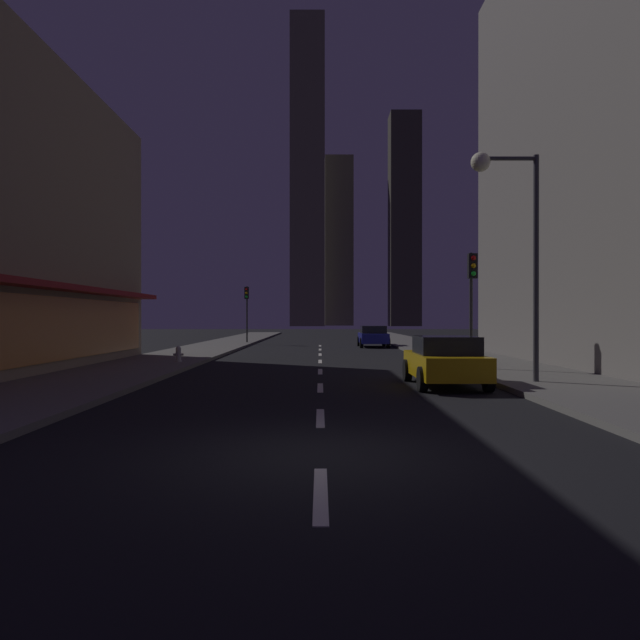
{
  "coord_description": "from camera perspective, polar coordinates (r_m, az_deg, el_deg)",
  "views": [
    {
      "loc": [
        -0.01,
        -8.85,
        1.97
      ],
      "look_at": [
        0.0,
        24.55,
        1.86
      ],
      "focal_mm": 34.43,
      "sensor_mm": 36.0,
      "label": 1
    }
  ],
  "objects": [
    {
      "name": "skyscraper_distant_short",
      "position": [
        154.63,
        7.85,
        9.17
      ],
      "size": [
        7.52,
        7.02,
        52.28
      ],
      "primitive_type": "cube",
      "color": "#3A372C",
      "rests_on": "ground"
    },
    {
      "name": "skyscraper_distant_tall",
      "position": [
        155.21,
        -1.18,
        13.63
      ],
      "size": [
        8.46,
        7.05,
        76.13
      ],
      "primitive_type": "cube",
      "color": "#5F5A47",
      "rests_on": "ground"
    },
    {
      "name": "car_parked_far",
      "position": [
        41.76,
        4.95,
        -1.5
      ],
      "size": [
        1.98,
        4.24,
        1.45
      ],
      "color": "navy",
      "rests_on": "ground"
    },
    {
      "name": "sidewalk_left",
      "position": [
        41.49,
        -9.72,
        -2.44
      ],
      "size": [
        4.0,
        76.0,
        0.15
      ],
      "primitive_type": "cube",
      "color": "#605E59",
      "rests_on": "ground"
    },
    {
      "name": "lane_marking_center",
      "position": [
        25.13,
        0.0,
        -4.3
      ],
      "size": [
        0.16,
        38.6,
        0.01
      ],
      "color": "silver",
      "rests_on": "ground"
    },
    {
      "name": "skyscraper_distant_mid",
      "position": [
        163.97,
        1.76,
        7.3
      ],
      "size": [
        7.45,
        6.36,
        44.55
      ],
      "primitive_type": "cube",
      "color": "#65604B",
      "rests_on": "ground"
    },
    {
      "name": "fire_hydrant_far_left",
      "position": [
        26.19,
        -13.04,
        -3.14
      ],
      "size": [
        0.42,
        0.3,
        0.65
      ],
      "color": "#B2B2B2",
      "rests_on": "sidewalk_left"
    },
    {
      "name": "sidewalk_right",
      "position": [
        41.49,
        9.72,
        -2.44
      ],
      "size": [
        4.0,
        76.0,
        0.15
      ],
      "primitive_type": "cube",
      "color": "#605E59",
      "rests_on": "ground"
    },
    {
      "name": "traffic_light_far_left",
      "position": [
        46.24,
        -6.84,
        1.7
      ],
      "size": [
        0.32,
        0.48,
        4.2
      ],
      "color": "#2D2D2D",
      "rests_on": "sidewalk_left"
    },
    {
      "name": "ground_plane",
      "position": [
        40.9,
        -0.0,
        -2.65
      ],
      "size": [
        78.0,
        136.0,
        0.1
      ],
      "primitive_type": "cube",
      "color": "black"
    },
    {
      "name": "street_lamp_right",
      "position": [
        18.65,
        17.03,
        9.73
      ],
      "size": [
        1.96,
        0.56,
        6.58
      ],
      "color": "#38383D",
      "rests_on": "sidewalk_right"
    },
    {
      "name": "traffic_light_near_right",
      "position": [
        22.89,
        13.93,
        3.24
      ],
      "size": [
        0.32,
        0.48,
        4.2
      ],
      "color": "#2D2D2D",
      "rests_on": "sidewalk_right"
    },
    {
      "name": "car_parked_near",
      "position": [
        18.06,
        11.53,
        -3.72
      ],
      "size": [
        1.98,
        4.24,
        1.45
      ],
      "color": "gold",
      "rests_on": "ground"
    }
  ]
}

